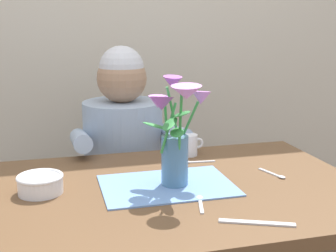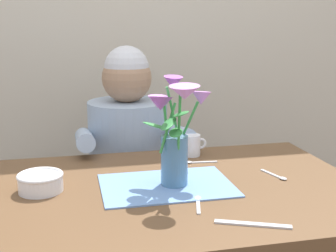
# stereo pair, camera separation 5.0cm
# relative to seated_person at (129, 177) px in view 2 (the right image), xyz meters

# --- Properties ---
(wood_panel_backdrop) EXTENTS (4.00, 0.10, 2.50)m
(wood_panel_backdrop) POSITION_rel_seated_person_xyz_m (0.05, 0.43, 0.69)
(wood_panel_backdrop) COLOR beige
(wood_panel_backdrop) RESTS_ON ground_plane
(dining_table) EXTENTS (1.20, 0.80, 0.74)m
(dining_table) POSITION_rel_seated_person_xyz_m (0.05, -0.62, 0.08)
(dining_table) COLOR brown
(dining_table) RESTS_ON ground_plane
(seated_person) EXTENTS (0.45, 0.47, 1.14)m
(seated_person) POSITION_rel_seated_person_xyz_m (0.00, 0.00, 0.00)
(seated_person) COLOR #4C4C56
(seated_person) RESTS_ON ground_plane
(striped_placemat) EXTENTS (0.40, 0.28, 0.00)m
(striped_placemat) POSITION_rel_seated_person_xyz_m (0.04, -0.61, 0.18)
(striped_placemat) COLOR #6B93D1
(striped_placemat) RESTS_ON dining_table
(flower_vase) EXTENTS (0.23, 0.28, 0.33)m
(flower_vase) POSITION_rel_seated_person_xyz_m (0.06, -0.62, 0.35)
(flower_vase) COLOR teal
(flower_vase) RESTS_ON dining_table
(ceramic_bowl) EXTENTS (0.14, 0.14, 0.06)m
(ceramic_bowl) POSITION_rel_seated_person_xyz_m (-0.34, -0.56, 0.21)
(ceramic_bowl) COLOR white
(ceramic_bowl) RESTS_ON dining_table
(dinner_knife) EXTENTS (0.18, 0.09, 0.00)m
(dinner_knife) POSITION_rel_seated_person_xyz_m (0.19, -0.92, 0.18)
(dinner_knife) COLOR silver
(dinner_knife) RESTS_ON dining_table
(ceramic_mug) EXTENTS (0.09, 0.07, 0.08)m
(ceramic_mug) POSITION_rel_seated_person_xyz_m (0.20, -0.31, 0.22)
(ceramic_mug) COLOR silver
(ceramic_mug) RESTS_ON dining_table
(spoon_0) EXTENTS (0.12, 0.03, 0.01)m
(spoon_0) POSITION_rel_seated_person_xyz_m (0.19, -0.40, 0.18)
(spoon_0) COLOR silver
(spoon_0) RESTS_ON dining_table
(spoon_1) EXTENTS (0.05, 0.12, 0.01)m
(spoon_1) POSITION_rel_seated_person_xyz_m (0.09, -0.75, 0.18)
(spoon_1) COLOR silver
(spoon_1) RESTS_ON dining_table
(spoon_3) EXTENTS (0.05, 0.12, 0.01)m
(spoon_3) POSITION_rel_seated_person_xyz_m (0.41, -0.60, 0.18)
(spoon_3) COLOR silver
(spoon_3) RESTS_ON dining_table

